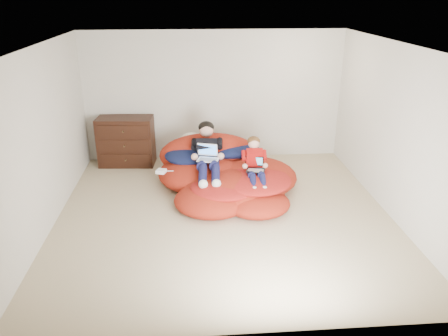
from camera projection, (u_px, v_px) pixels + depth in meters
room_shell at (224, 202)px, 6.56m from camera, size 5.10×5.10×2.77m
dresser at (126, 141)px, 8.40m from camera, size 1.08×0.62×0.94m
beanbag_pile at (225, 176)px, 7.38m from camera, size 2.38×2.32×0.88m
cream_pillow at (192, 140)px, 8.00m from camera, size 0.42×0.27×0.27m
older_boy at (207, 150)px, 7.31m from camera, size 0.39×1.37×0.73m
younger_boy at (255, 162)px, 6.99m from camera, size 0.28×0.89×0.66m
laptop_white at (208, 155)px, 7.19m from camera, size 0.39×0.39×0.24m
laptop_black at (255, 166)px, 7.00m from camera, size 0.33×0.36×0.21m
power_adapter at (161, 171)px, 7.14m from camera, size 0.18×0.18×0.05m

